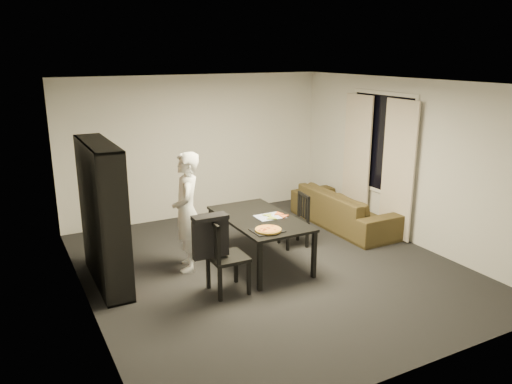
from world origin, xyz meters
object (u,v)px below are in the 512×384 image
chair_left (221,252)px  chair_right (298,216)px  dining_table (259,221)px  person (187,212)px  baking_tray (267,230)px  pepperoni_pizza (268,230)px  bookshelf (103,215)px  sofa (344,208)px

chair_left → chair_right: (1.75, 0.95, -0.09)m
dining_table → person: person is taller
dining_table → chair_right: chair_right is taller
chair_right → person: (-1.85, -0.03, 0.36)m
baking_tray → pepperoni_pizza: 0.03m
dining_table → pepperoni_pizza: 0.60m
bookshelf → sofa: (4.18, 0.33, -0.63)m
bookshelf → person: bearing=-4.2°
dining_table → chair_right: 0.95m
chair_left → person: bearing=7.3°
dining_table → pepperoni_pizza: pepperoni_pizza is taller
bookshelf → dining_table: bearing=-10.4°
bookshelf → person: bookshelf is taller
bookshelf → sofa: size_ratio=0.86×
person → pepperoni_pizza: person is taller
person → chair_right: bearing=110.6°
person → sofa: (3.07, 0.41, -0.52)m
chair_left → person: size_ratio=0.59×
bookshelf → chair_right: bookshelf is taller
baking_tray → sofa: baking_tray is taller
person → sofa: bearing=117.2°
sofa → dining_table: bearing=108.8°
sofa → baking_tray: bearing=119.1°
pepperoni_pizza → sofa: 2.63m
chair_left → pepperoni_pizza: 0.73m
dining_table → chair_left: size_ratio=1.69×
person → sofa: person is taller
bookshelf → chair_right: bearing=-1.0°
bookshelf → sofa: bookshelf is taller
bookshelf → pepperoni_pizza: bookshelf is taller
dining_table → sofa: dining_table is taller
dining_table → baking_tray: baking_tray is taller
chair_left → sofa: 3.26m
chair_left → pepperoni_pizza: size_ratio=2.83×
dining_table → person: (-0.98, 0.30, 0.21)m
dining_table → person: size_ratio=0.99×
chair_left → bookshelf: bearing=51.4°
chair_left → baking_tray: 0.72m
dining_table → baking_tray: size_ratio=4.19×
person → dining_table: bearing=92.6°
dining_table → chair_right: (0.87, 0.33, -0.16)m
bookshelf → baking_tray: (1.92, -0.93, -0.25)m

